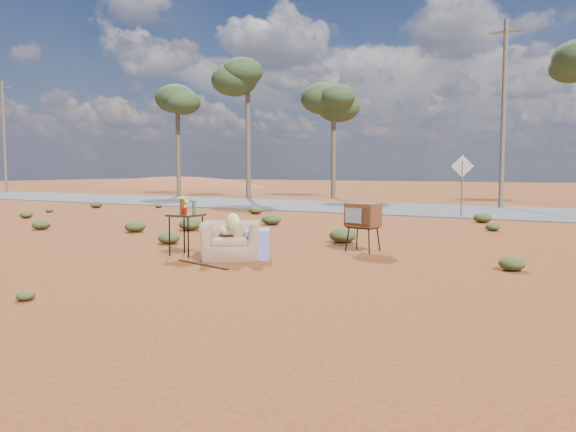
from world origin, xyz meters
The scene contains 14 objects.
ground centered at (0.00, 0.00, 0.00)m, with size 140.00×140.00×0.00m, color brown.
highway centered at (0.00, 15.00, 0.02)m, with size 140.00×7.00×0.04m, color #565659.
dirt_mound centered at (-30.00, 34.00, 0.00)m, with size 26.00×18.00×2.00m, color #984424.
armchair centered at (-0.25, 0.58, 0.44)m, with size 1.40×1.35×0.95m.
tv_unit centered at (1.51, 2.61, 0.74)m, with size 0.69×0.59×1.00m.
side_table centered at (-1.38, 0.48, 0.84)m, with size 0.58×0.58×1.14m.
rusty_bar centered at (-0.34, -0.33, 0.02)m, with size 0.04×0.04×1.39m, color #502615.
road_sign centered at (1.50, 12.00, 1.50)m, with size 0.78×0.06×2.19m.
eucalyptus_far_left centered at (-18.00, 20.00, 5.94)m, with size 3.20×3.20×7.10m.
eucalyptus_left centered at (-12.00, 19.00, 6.92)m, with size 3.20×3.20×8.10m.
eucalyptus_near_left centered at (-8.00, 22.00, 5.45)m, with size 3.20×3.20×6.60m.
utility_pole_west centered at (-32.00, 17.50, 4.15)m, with size 1.40×0.20×8.00m.
utility_pole_center centered at (2.00, 17.50, 4.15)m, with size 1.40×0.20×8.00m.
scrub_patch centered at (-0.82, 4.41, 0.14)m, with size 17.49×8.07×0.33m.
Camera 1 is at (5.74, -8.15, 1.69)m, focal length 35.00 mm.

